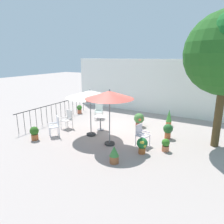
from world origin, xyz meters
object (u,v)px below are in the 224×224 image
(potted_plant_0, at_px, (34,133))
(potted_plant_4, at_px, (79,109))
(potted_plant_7, at_px, (169,117))
(potted_plant_2, at_px, (139,119))
(patio_umbrella_1, at_px, (90,94))
(patio_chair_1, at_px, (55,125))
(patio_chair_3, at_px, (68,118))
(patio_chair_0, at_px, (141,133))
(potted_plant_3, at_px, (114,154))
(cafe_table_0, at_px, (100,121))
(patio_chair_2, at_px, (99,110))
(potted_plant_5, at_px, (166,145))
(potted_plant_6, at_px, (142,145))
(potted_plant_1, at_px, (168,130))
(patio_umbrella_0, at_px, (109,95))

(potted_plant_0, xyz_separation_m, potted_plant_4, (-1.10, 4.61, -0.03))
(potted_plant_7, bearing_deg, potted_plant_2, -143.18)
(patio_umbrella_1, height_order, potted_plant_2, patio_umbrella_1)
(patio_chair_1, relative_size, potted_plant_7, 1.08)
(patio_umbrella_1, bearing_deg, potted_plant_0, -137.01)
(patio_chair_3, bearing_deg, patio_chair_0, -2.20)
(patio_chair_0, distance_m, potted_plant_3, 1.93)
(patio_chair_3, bearing_deg, potted_plant_2, 33.79)
(cafe_table_0, distance_m, patio_chair_2, 2.09)
(patio_umbrella_1, distance_m, potted_plant_5, 3.99)
(potted_plant_0, bearing_deg, potted_plant_3, -0.73)
(patio_chair_3, distance_m, potted_plant_6, 4.62)
(patio_chair_1, relative_size, potted_plant_1, 1.40)
(patio_chair_3, relative_size, potted_plant_4, 1.71)
(patio_chair_0, xyz_separation_m, potted_plant_3, (-0.24, -1.90, -0.21))
(cafe_table_0, bearing_deg, patio_umbrella_0, -45.01)
(patio_umbrella_0, distance_m, potted_plant_3, 2.44)
(patio_chair_0, xyz_separation_m, potted_plant_7, (0.29, 3.28, -0.09))
(patio_chair_0, height_order, patio_chair_1, patio_chair_1)
(potted_plant_4, bearing_deg, patio_chair_0, -26.56)
(potted_plant_4, relative_size, potted_plant_7, 0.63)
(potted_plant_0, bearing_deg, potted_plant_2, 50.82)
(potted_plant_5, bearing_deg, cafe_table_0, 167.87)
(potted_plant_3, xyz_separation_m, potted_plant_6, (0.57, 1.20, 0.04))
(potted_plant_3, bearing_deg, potted_plant_5, 55.07)
(potted_plant_6, bearing_deg, potted_plant_0, -166.45)
(potted_plant_0, bearing_deg, potted_plant_6, 13.55)
(potted_plant_1, distance_m, potted_plant_7, 1.99)
(potted_plant_0, bearing_deg, potted_plant_4, 103.43)
(patio_chair_1, bearing_deg, patio_umbrella_1, 32.47)
(patio_umbrella_0, height_order, potted_plant_1, patio_umbrella_0)
(patio_umbrella_0, xyz_separation_m, patio_chair_1, (-2.74, -0.40, -1.59))
(patio_umbrella_1, bearing_deg, potted_plant_5, 1.03)
(potted_plant_7, bearing_deg, potted_plant_5, -76.83)
(potted_plant_1, bearing_deg, patio_chair_2, 166.49)
(patio_chair_0, height_order, potted_plant_2, patio_chair_0)
(patio_chair_3, distance_m, potted_plant_1, 5.11)
(patio_umbrella_0, xyz_separation_m, potted_plant_5, (2.27, 0.56, -1.87))
(potted_plant_0, bearing_deg, patio_chair_0, 22.75)
(patio_umbrella_0, relative_size, potted_plant_2, 3.29)
(potted_plant_1, xyz_separation_m, potted_plant_3, (-1.01, -3.25, -0.07))
(cafe_table_0, distance_m, patio_chair_3, 1.77)
(patio_chair_0, distance_m, patio_chair_3, 4.21)
(potted_plant_1, xyz_separation_m, potted_plant_4, (-6.28, 1.41, -0.09))
(potted_plant_6, height_order, potted_plant_7, potted_plant_7)
(patio_umbrella_0, xyz_separation_m, cafe_table_0, (-1.33, 1.33, -1.65))
(patio_chair_2, height_order, potted_plant_4, patio_chair_2)
(patio_chair_0, relative_size, potted_plant_4, 1.64)
(potted_plant_3, relative_size, potted_plant_7, 0.72)
(patio_chair_1, relative_size, patio_chair_3, 1.01)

